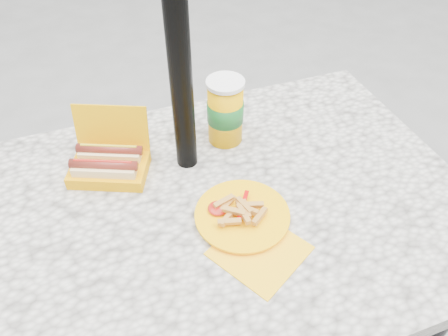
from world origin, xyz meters
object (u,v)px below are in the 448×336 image
object	(u,v)px
umbrella_pole	(177,28)
fries_plate	(243,217)
hotdog_box	(109,163)
soda_cup	(225,111)

from	to	relation	value
umbrella_pole	fries_plate	bearing A→B (deg)	-75.23
hotdog_box	soda_cup	size ratio (longest dim) A/B	1.25
fries_plate	soda_cup	xyz separation A→B (m)	(0.06, 0.27, 0.08)
umbrella_pole	hotdog_box	world-z (taller)	umbrella_pole
umbrella_pole	fries_plate	world-z (taller)	umbrella_pole
fries_plate	soda_cup	distance (m)	0.29
hotdog_box	fries_plate	bearing A→B (deg)	-22.14
umbrella_pole	hotdog_box	bearing A→B (deg)	172.24
hotdog_box	soda_cup	world-z (taller)	soda_cup
umbrella_pole	fries_plate	distance (m)	0.41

